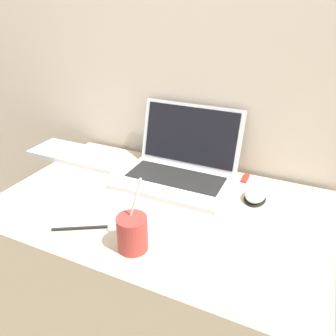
# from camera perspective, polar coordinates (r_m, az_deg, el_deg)

# --- Properties ---
(wall_back) EXTENTS (7.00, 0.04, 2.50)m
(wall_back) POSITION_cam_1_polar(r_m,az_deg,el_deg) (1.22, 6.31, 23.38)
(wall_back) COLOR beige
(wall_back) RESTS_ON ground_plane
(desk) EXTENTS (1.03, 0.65, 0.75)m
(desk) POSITION_cam_1_polar(r_m,az_deg,el_deg) (1.30, -1.38, -20.08)
(desk) COLOR beige
(desk) RESTS_ON ground_plane
(laptop) EXTENTS (0.39, 0.32, 0.24)m
(laptop) POSITION_cam_1_polar(r_m,az_deg,el_deg) (1.18, 2.05, 0.58)
(laptop) COLOR silver
(laptop) RESTS_ON desk
(drink_cup) EXTENTS (0.08, 0.08, 0.21)m
(drink_cup) POSITION_cam_1_polar(r_m,az_deg,el_deg) (0.86, -6.23, -11.10)
(drink_cup) COLOR #9E332D
(drink_cup) RESTS_ON desk
(computer_mouse) EXTENTS (0.07, 0.10, 0.04)m
(computer_mouse) POSITION_cam_1_polar(r_m,az_deg,el_deg) (1.11, 14.98, -4.51)
(computer_mouse) COLOR black
(computer_mouse) RESTS_ON desk
(external_keyboard) EXTENTS (0.42, 0.16, 0.02)m
(external_keyboard) POSITION_cam_1_polar(r_m,az_deg,el_deg) (1.41, -15.21, 2.21)
(external_keyboard) COLOR silver
(external_keyboard) RESTS_ON desk
(usb_stick) EXTENTS (0.02, 0.06, 0.01)m
(usb_stick) POSITION_cam_1_polar(r_m,az_deg,el_deg) (1.23, 13.32, -1.77)
(usb_stick) COLOR #B2261E
(usb_stick) RESTS_ON desk
(pen) EXTENTS (0.14, 0.09, 0.01)m
(pen) POSITION_cam_1_polar(r_m,az_deg,el_deg) (0.98, -15.10, -10.06)
(pen) COLOR black
(pen) RESTS_ON desk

